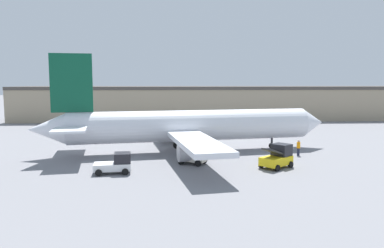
# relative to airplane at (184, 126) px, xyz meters

# --- Properties ---
(ground_plane) EXTENTS (400.00, 400.00, 0.00)m
(ground_plane) POSITION_rel_airplane_xyz_m (0.95, 0.16, -3.18)
(ground_plane) COLOR slate
(terminal_building) EXTENTS (97.58, 13.15, 7.44)m
(terminal_building) POSITION_rel_airplane_xyz_m (13.48, 39.57, 0.55)
(terminal_building) COLOR gray
(terminal_building) RESTS_ON ground_plane
(airplane) EXTENTS (36.03, 31.31, 11.56)m
(airplane) POSITION_rel_airplane_xyz_m (0.00, 0.00, 0.00)
(airplane) COLOR silver
(airplane) RESTS_ON ground_plane
(ground_crew_worker) EXTENTS (0.40, 0.40, 1.83)m
(ground_crew_worker) POSITION_rel_airplane_xyz_m (13.01, -2.93, -2.20)
(ground_crew_worker) COLOR #1E2338
(ground_crew_worker) RESTS_ON ground_plane
(baggage_tug) EXTENTS (3.09, 2.75, 2.08)m
(baggage_tug) POSITION_rel_airplane_xyz_m (0.84, -6.75, -2.24)
(baggage_tug) COLOR beige
(baggage_tug) RESTS_ON ground_plane
(belt_loader_truck) EXTENTS (3.69, 3.50, 2.29)m
(belt_loader_truck) POSITION_rel_airplane_xyz_m (8.96, -8.60, -2.11)
(belt_loader_truck) COLOR yellow
(belt_loader_truck) RESTS_ON ground_plane
(pushback_tug) EXTENTS (3.54, 2.39, 1.89)m
(pushback_tug) POSITION_rel_airplane_xyz_m (-6.72, -10.03, -2.29)
(pushback_tug) COLOR silver
(pushback_tug) RESTS_ON ground_plane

